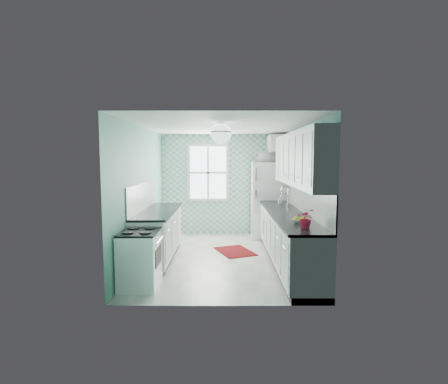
{
  "coord_description": "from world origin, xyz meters",
  "views": [
    {
      "loc": [
        0.06,
        -6.58,
        1.92
      ],
      "look_at": [
        0.05,
        0.25,
        1.25
      ],
      "focal_mm": 28.0,
      "sensor_mm": 36.0,
      "label": 1
    }
  ],
  "objects_px": {
    "fruit_bowl": "(300,221)",
    "stove": "(140,258)",
    "ceiling_light": "(221,133)",
    "sink": "(280,206)",
    "fridge": "(268,200)",
    "potted_plant": "(306,218)",
    "microwave": "(268,157)"
  },
  "relations": [
    {
      "from": "sink",
      "to": "fruit_bowl",
      "type": "xyz_separation_m",
      "value": [
        -0.0,
        -1.94,
        0.04
      ]
    },
    {
      "from": "stove",
      "to": "ceiling_light",
      "type": "bearing_deg",
      "value": 34.72
    },
    {
      "from": "stove",
      "to": "sink",
      "type": "relative_size",
      "value": 1.55
    },
    {
      "from": "microwave",
      "to": "ceiling_light",
      "type": "bearing_deg",
      "value": 65.56
    },
    {
      "from": "potted_plant",
      "to": "microwave",
      "type": "height_order",
      "value": "microwave"
    },
    {
      "from": "ceiling_light",
      "to": "microwave",
      "type": "relative_size",
      "value": 0.74
    },
    {
      "from": "stove",
      "to": "potted_plant",
      "type": "xyz_separation_m",
      "value": [
        2.4,
        -0.26,
        0.65
      ]
    },
    {
      "from": "sink",
      "to": "fruit_bowl",
      "type": "distance_m",
      "value": 1.94
    },
    {
      "from": "sink",
      "to": "fridge",
      "type": "bearing_deg",
      "value": 92.46
    },
    {
      "from": "fruit_bowl",
      "to": "microwave",
      "type": "xyz_separation_m",
      "value": [
        -0.09,
        3.15,
        0.98
      ]
    },
    {
      "from": "ceiling_light",
      "to": "fruit_bowl",
      "type": "height_order",
      "value": "ceiling_light"
    },
    {
      "from": "fruit_bowl",
      "to": "potted_plant",
      "type": "bearing_deg",
      "value": -90.0
    },
    {
      "from": "stove",
      "to": "potted_plant",
      "type": "bearing_deg",
      "value": -2.3
    },
    {
      "from": "fridge",
      "to": "stove",
      "type": "height_order",
      "value": "fridge"
    },
    {
      "from": "ceiling_light",
      "to": "microwave",
      "type": "distance_m",
      "value": 2.83
    },
    {
      "from": "ceiling_light",
      "to": "potted_plant",
      "type": "distance_m",
      "value": 1.98
    },
    {
      "from": "potted_plant",
      "to": "microwave",
      "type": "distance_m",
      "value": 3.66
    },
    {
      "from": "fruit_bowl",
      "to": "microwave",
      "type": "relative_size",
      "value": 0.48
    },
    {
      "from": "sink",
      "to": "ceiling_light",
      "type": "bearing_deg",
      "value": -133.47
    },
    {
      "from": "fridge",
      "to": "microwave",
      "type": "bearing_deg",
      "value": 52.79
    },
    {
      "from": "ceiling_light",
      "to": "stove",
      "type": "bearing_deg",
      "value": -149.25
    },
    {
      "from": "sink",
      "to": "potted_plant",
      "type": "bearing_deg",
      "value": -92.08
    },
    {
      "from": "ceiling_light",
      "to": "microwave",
      "type": "bearing_deg",
      "value": 66.69
    },
    {
      "from": "fruit_bowl",
      "to": "stove",
      "type": "bearing_deg",
      "value": -176.77
    },
    {
      "from": "fruit_bowl",
      "to": "potted_plant",
      "type": "relative_size",
      "value": 0.81
    },
    {
      "from": "stove",
      "to": "microwave",
      "type": "distance_m",
      "value": 4.29
    },
    {
      "from": "sink",
      "to": "stove",
      "type": "bearing_deg",
      "value": -141.17
    },
    {
      "from": "fridge",
      "to": "potted_plant",
      "type": "distance_m",
      "value": 3.56
    },
    {
      "from": "ceiling_light",
      "to": "potted_plant",
      "type": "relative_size",
      "value": 1.24
    },
    {
      "from": "ceiling_light",
      "to": "microwave",
      "type": "xyz_separation_m",
      "value": [
        1.11,
        2.58,
        -0.38
      ]
    },
    {
      "from": "stove",
      "to": "potted_plant",
      "type": "distance_m",
      "value": 2.5
    },
    {
      "from": "sink",
      "to": "potted_plant",
      "type": "xyz_separation_m",
      "value": [
        -0.0,
        -2.34,
        0.15
      ]
    }
  ]
}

